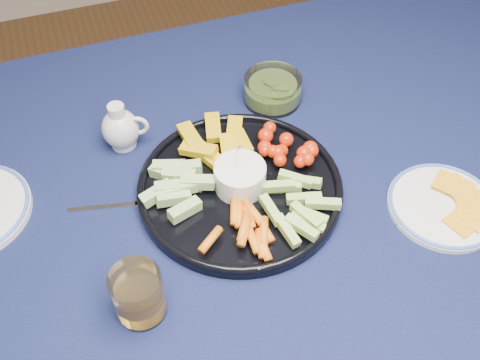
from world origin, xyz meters
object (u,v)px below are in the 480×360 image
object	(u,v)px
creamer_pitcher	(121,128)
cheese_plate	(444,205)
dining_table	(255,210)
crudite_platter	(239,185)
juice_tumbler	(139,296)
pickle_bowl	(273,90)

from	to	relation	value
creamer_pitcher	cheese_plate	distance (m)	0.61
dining_table	cheese_plate	size ratio (longest dim) A/B	8.57
crudite_platter	cheese_plate	world-z (taller)	crudite_platter
crudite_platter	juice_tumbler	world-z (taller)	crudite_platter
creamer_pitcher	pickle_bowl	distance (m)	0.32
dining_table	juice_tumbler	world-z (taller)	juice_tumbler
cheese_plate	creamer_pitcher	bearing A→B (deg)	144.94
pickle_bowl	juice_tumbler	world-z (taller)	juice_tumbler
juice_tumbler	pickle_bowl	bearing A→B (deg)	46.06
dining_table	crudite_platter	size ratio (longest dim) A/B	4.52
crudite_platter	pickle_bowl	distance (m)	0.26
cheese_plate	pickle_bowl	bearing A→B (deg)	114.94
juice_tumbler	crudite_platter	bearing A→B (deg)	37.77
crudite_platter	creamer_pitcher	size ratio (longest dim) A/B	3.71
cheese_plate	juice_tumbler	world-z (taller)	juice_tumbler
dining_table	cheese_plate	xyz separation A→B (m)	(0.29, -0.17, 0.10)
pickle_bowl	cheese_plate	xyz separation A→B (m)	(0.17, -0.37, -0.02)
pickle_bowl	juice_tumbler	bearing A→B (deg)	-133.94
creamer_pitcher	juice_tumbler	bearing A→B (deg)	-97.54
creamer_pitcher	dining_table	bearing A→B (deg)	-40.26
creamer_pitcher	cheese_plate	bearing A→B (deg)	-35.06
creamer_pitcher	juice_tumbler	size ratio (longest dim) A/B	1.09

